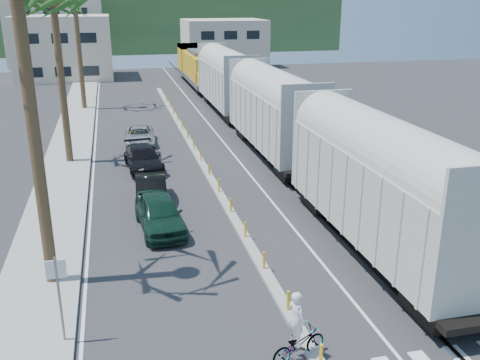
{
  "coord_description": "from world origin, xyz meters",
  "views": [
    {
      "loc": [
        -5.27,
        -13.0,
        10.25
      ],
      "look_at": [
        0.32,
        10.37,
        2.0
      ],
      "focal_mm": 40.0,
      "sensor_mm": 36.0,
      "label": 1
    }
  ],
  "objects_px": {
    "street_sign": "(58,288)",
    "car_second": "(151,191)",
    "car_lead": "(160,213)",
    "cyclist": "(298,338)"
  },
  "relations": [
    {
      "from": "car_lead",
      "to": "street_sign",
      "type": "bearing_deg",
      "value": -119.73
    },
    {
      "from": "street_sign",
      "to": "cyclist",
      "type": "height_order",
      "value": "street_sign"
    },
    {
      "from": "car_second",
      "to": "car_lead",
      "type": "bearing_deg",
      "value": -85.01
    },
    {
      "from": "street_sign",
      "to": "cyclist",
      "type": "xyz_separation_m",
      "value": [
        6.81,
        -2.39,
        -1.26
      ]
    },
    {
      "from": "street_sign",
      "to": "car_second",
      "type": "relative_size",
      "value": 0.67
    },
    {
      "from": "car_lead",
      "to": "car_second",
      "type": "distance_m",
      "value": 3.31
    },
    {
      "from": "cyclist",
      "to": "car_second",
      "type": "bearing_deg",
      "value": -5.88
    },
    {
      "from": "car_lead",
      "to": "cyclist",
      "type": "height_order",
      "value": "cyclist"
    },
    {
      "from": "street_sign",
      "to": "car_lead",
      "type": "xyz_separation_m",
      "value": [
        3.72,
        8.02,
        -1.16
      ]
    },
    {
      "from": "car_lead",
      "to": "cyclist",
      "type": "distance_m",
      "value": 10.86
    }
  ]
}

